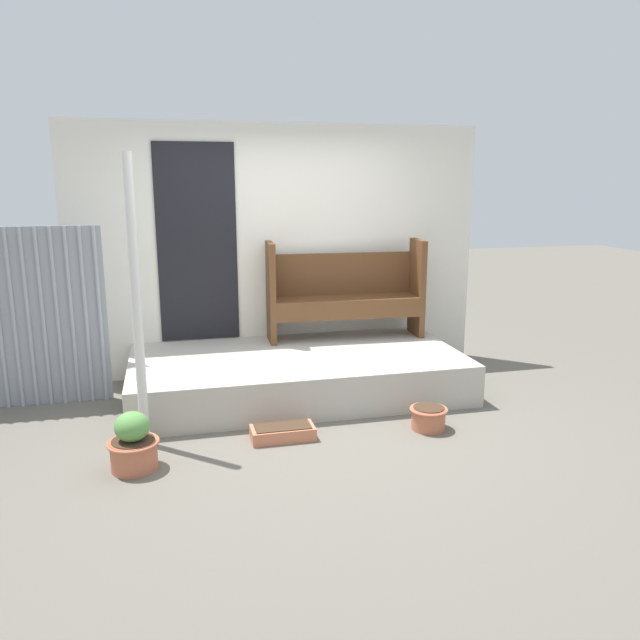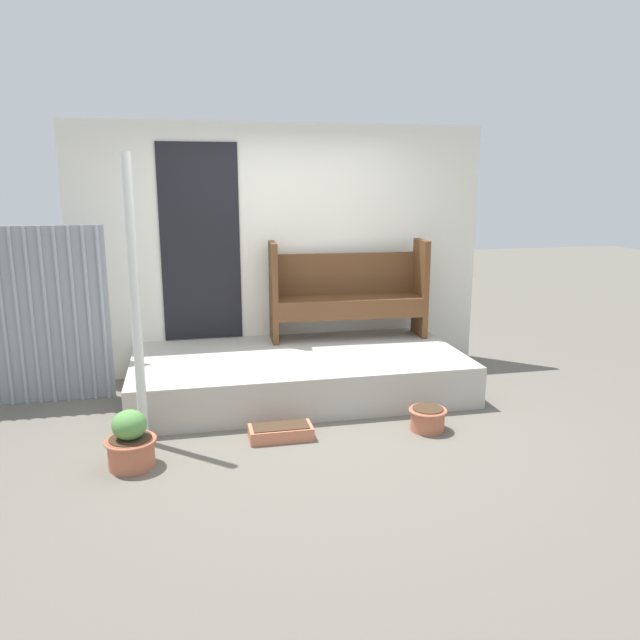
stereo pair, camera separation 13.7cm
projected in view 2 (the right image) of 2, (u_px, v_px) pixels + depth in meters
ground_plane at (312, 423)px, 5.33m from camera, size 24.00×24.00×0.00m
porch_slab at (299, 373)px, 6.05m from camera, size 3.14×1.60×0.39m
house_wall at (280, 250)px, 6.59m from camera, size 4.34×0.08×2.60m
support_post at (135, 304)px, 4.70m from camera, size 0.07×0.07×2.23m
bench at (348, 289)px, 6.55m from camera, size 1.65×0.48×1.03m
flower_pot_left at (131, 443)px, 4.49m from camera, size 0.37×0.37×0.43m
flower_pot_middle at (428, 418)px, 5.16m from camera, size 0.32×0.32×0.19m
planter_box_rect at (281, 432)px, 5.00m from camera, size 0.51×0.24×0.11m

